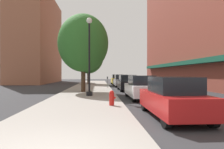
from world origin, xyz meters
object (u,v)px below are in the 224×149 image
(car_red, at_px, (173,98))
(car_white, at_px, (141,88))
(parking_meter_near, at_px, (107,81))
(tree_near, at_px, (88,56))
(lamppost, at_px, (89,55))
(car_silver, at_px, (121,81))
(fire_hydrant, at_px, (112,98))
(car_yellow, at_px, (117,80))
(tree_mid, at_px, (83,43))
(car_black, at_px, (127,83))

(car_red, relative_size, car_white, 1.00)
(parking_meter_near, relative_size, car_white, 0.30)
(parking_meter_near, bearing_deg, tree_near, 106.94)
(lamppost, bearing_deg, car_silver, 73.14)
(car_white, bearing_deg, tree_near, 104.66)
(parking_meter_near, height_order, car_white, car_white)
(lamppost, xyz_separation_m, fire_hydrant, (1.40, -4.82, -2.68))
(car_silver, bearing_deg, car_yellow, 88.03)
(car_red, height_order, car_white, same)
(tree_near, bearing_deg, car_white, -76.34)
(car_red, bearing_deg, fire_hydrant, 133.06)
(tree_mid, bearing_deg, car_yellow, 73.19)
(car_yellow, bearing_deg, car_black, -90.35)
(fire_hydrant, distance_m, car_white, 4.24)
(tree_mid, bearing_deg, car_red, -67.95)
(tree_mid, height_order, car_yellow, tree_mid)
(tree_near, bearing_deg, lamppost, -86.88)
(lamppost, bearing_deg, tree_near, 93.12)
(car_white, relative_size, car_yellow, 1.00)
(tree_near, distance_m, car_silver, 8.36)
(parking_meter_near, bearing_deg, fire_hydrant, -91.45)
(parking_meter_near, distance_m, tree_mid, 7.12)
(car_black, bearing_deg, car_silver, 91.94)
(car_red, bearing_deg, parking_meter_near, 98.79)
(fire_hydrant, bearing_deg, tree_near, 95.96)
(fire_hydrant, height_order, car_silver, car_silver)
(lamppost, height_order, car_silver, lamppost)
(tree_near, bearing_deg, car_black, -68.83)
(lamppost, bearing_deg, tree_mid, 101.72)
(fire_hydrant, bearing_deg, car_yellow, 84.25)
(tree_near, distance_m, car_yellow, 6.05)
(tree_mid, relative_size, car_silver, 1.66)
(parking_meter_near, height_order, car_yellow, car_yellow)
(parking_meter_near, xyz_separation_m, tree_mid, (-2.46, -5.60, 3.64))
(lamppost, distance_m, car_red, 8.66)
(tree_near, relative_size, car_red, 1.72)
(tree_near, relative_size, car_silver, 1.72)
(parking_meter_near, height_order, car_black, car_black)
(fire_hydrant, relative_size, car_yellow, 0.18)
(car_red, xyz_separation_m, car_silver, (0.00, 19.67, 0.00))
(lamppost, relative_size, tree_mid, 0.83)
(fire_hydrant, xyz_separation_m, tree_mid, (-2.11, 8.25, 4.07))
(lamppost, bearing_deg, parking_meter_near, 79.03)
(fire_hydrant, relative_size, car_red, 0.18)
(car_black, bearing_deg, car_red, -88.06)
(tree_mid, bearing_deg, lamppost, -78.28)
(car_white, bearing_deg, car_yellow, 91.00)
(tree_near, relative_size, tree_mid, 1.03)
(lamppost, distance_m, car_silver, 12.98)
(fire_hydrant, xyz_separation_m, car_black, (2.30, 10.72, 0.29))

